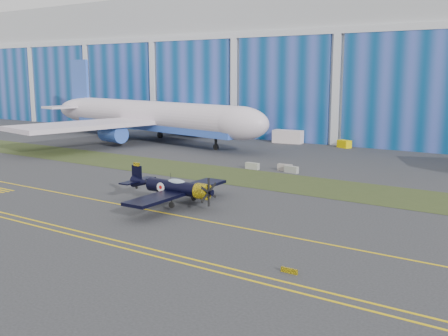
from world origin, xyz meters
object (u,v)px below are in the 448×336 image
Objects in this scene: jetliner at (151,84)px; tug at (344,144)px; warbird at (173,187)px; shipping_container at (288,137)px.

tug is (34.58, 12.16, -10.40)m from jetliner.
tug is at bearing 90.08° from warbird.
warbird is 6.01× the size of tug.
tug is (-1.31, 49.18, -1.18)m from warbird.
tug is at bearing 29.25° from jetliner.
jetliner is at bearing 132.67° from warbird.
shipping_container reaches higher than tug.
tug is at bearing -7.33° from shipping_container.
shipping_container is at bearing 37.94° from jetliner.
jetliner is (-35.88, 37.01, 9.22)m from warbird.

